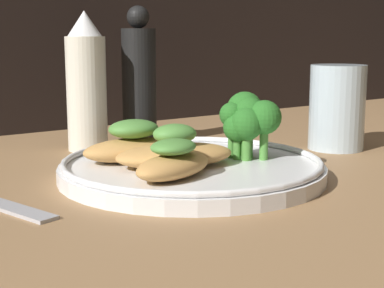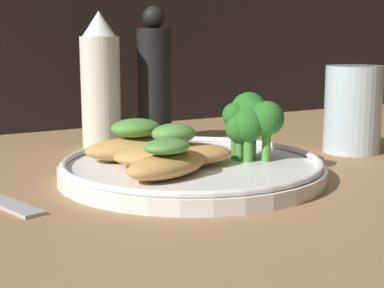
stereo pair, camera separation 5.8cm
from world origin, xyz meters
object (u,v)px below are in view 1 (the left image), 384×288
(broccoli_bunch, at_px, (247,118))
(sauce_bottle, at_px, (86,85))
(drinking_glass, at_px, (337,107))
(pepper_grinder, at_px, (139,82))
(plate, at_px, (192,168))

(broccoli_bunch, relative_size, sauce_bottle, 0.40)
(broccoli_bunch, bearing_deg, drinking_glass, 9.65)
(drinking_glass, bearing_deg, pepper_grinder, 135.88)
(plate, height_order, sauce_bottle, sauce_bottle)
(pepper_grinder, bearing_deg, broccoli_bunch, -87.74)
(sauce_bottle, height_order, pepper_grinder, pepper_grinder)
(sauce_bottle, bearing_deg, pepper_grinder, -0.00)
(broccoli_bunch, relative_size, drinking_glass, 0.65)
(sauce_bottle, bearing_deg, plate, -84.15)
(pepper_grinder, distance_m, drinking_glass, 0.25)
(plate, relative_size, drinking_glass, 2.53)
(broccoli_bunch, distance_m, pepper_grinder, 0.20)
(pepper_grinder, relative_size, drinking_glass, 1.70)
(plate, relative_size, broccoli_bunch, 3.87)
(plate, distance_m, sauce_bottle, 0.21)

